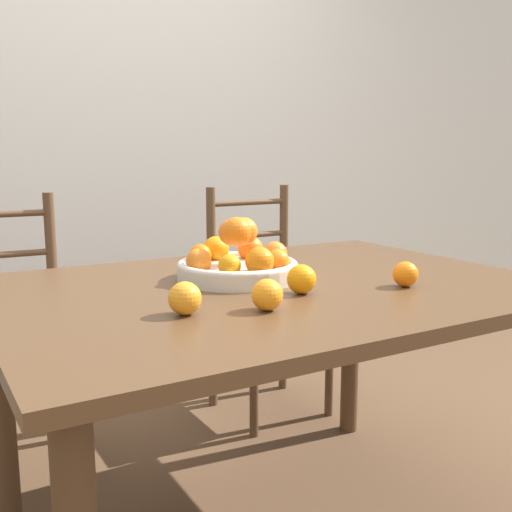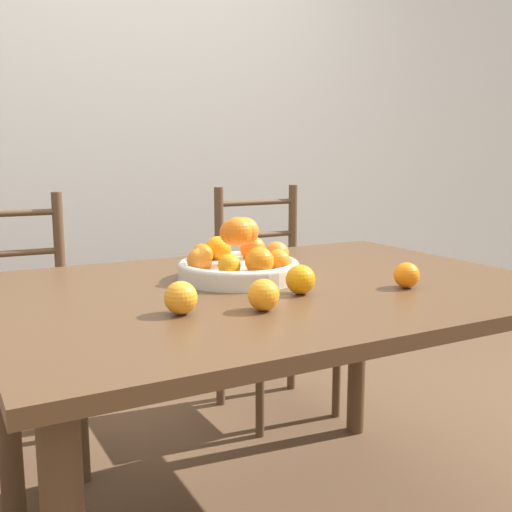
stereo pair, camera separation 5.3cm
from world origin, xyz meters
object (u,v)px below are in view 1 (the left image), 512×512
(fruit_bowl, at_px, (238,262))
(orange_loose_2, at_px, (303,279))
(orange_loose_0, at_px, (405,274))
(chair_right, at_px, (265,305))
(orange_loose_1, at_px, (185,298))
(orange_loose_3, at_px, (267,295))
(chair_left, at_px, (6,343))

(fruit_bowl, height_order, orange_loose_2, fruit_bowl)
(orange_loose_0, xyz_separation_m, chair_right, (0.19, 1.04, -0.34))
(orange_loose_2, bearing_deg, chair_right, 63.97)
(orange_loose_1, bearing_deg, orange_loose_3, -18.53)
(orange_loose_2, distance_m, chair_right, 1.13)
(orange_loose_0, height_order, chair_right, chair_right)
(orange_loose_1, bearing_deg, chair_right, 50.95)
(orange_loose_0, relative_size, chair_right, 0.07)
(chair_left, bearing_deg, orange_loose_3, -65.19)
(orange_loose_3, relative_size, chair_left, 0.07)
(orange_loose_1, relative_size, orange_loose_3, 1.02)
(orange_loose_1, xyz_separation_m, chair_right, (0.81, 1.00, -0.34))
(orange_loose_0, xyz_separation_m, orange_loose_2, (-0.28, 0.07, 0.00))
(orange_loose_0, bearing_deg, chair_right, 79.64)
(orange_loose_2, bearing_deg, orange_loose_3, -149.79)
(orange_loose_0, distance_m, orange_loose_3, 0.45)
(orange_loose_0, height_order, orange_loose_3, orange_loose_3)
(fruit_bowl, xyz_separation_m, orange_loose_0, (0.34, -0.31, -0.02))
(chair_right, bearing_deg, chair_left, 179.08)
(orange_loose_3, bearing_deg, orange_loose_0, 3.05)
(fruit_bowl, relative_size, orange_loose_1, 4.57)
(orange_loose_0, height_order, orange_loose_2, orange_loose_2)
(orange_loose_1, height_order, orange_loose_3, orange_loose_1)
(orange_loose_3, distance_m, chair_right, 1.28)
(chair_left, relative_size, chair_right, 1.00)
(orange_loose_2, relative_size, chair_left, 0.08)
(orange_loose_0, relative_size, orange_loose_2, 0.90)
(orange_loose_0, bearing_deg, fruit_bowl, 138.03)
(orange_loose_2, distance_m, orange_loose_3, 0.19)
(orange_loose_1, distance_m, chair_left, 1.09)
(orange_loose_0, distance_m, chair_left, 1.40)
(orange_loose_1, distance_m, orange_loose_3, 0.19)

